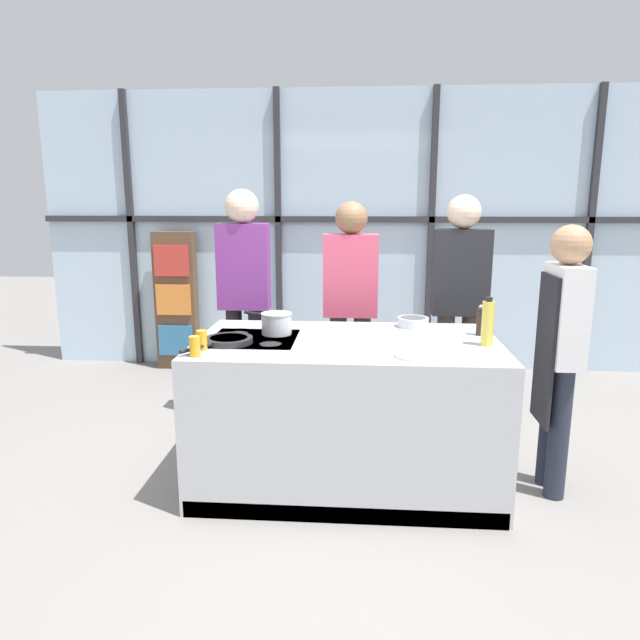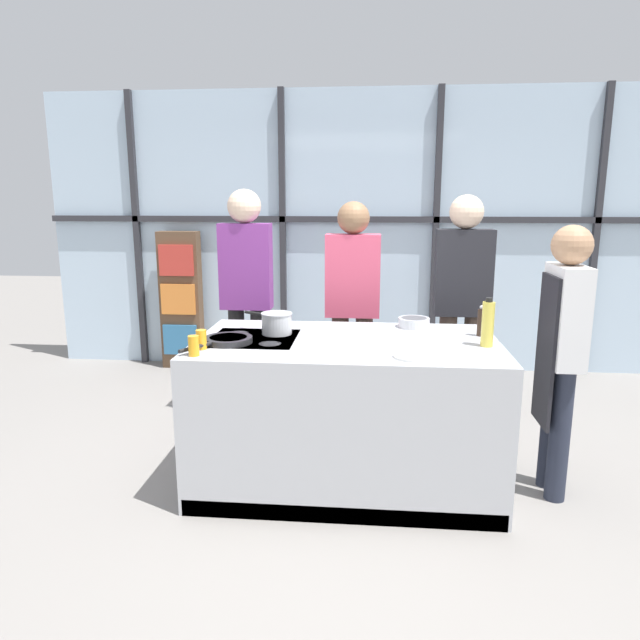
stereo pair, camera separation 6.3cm
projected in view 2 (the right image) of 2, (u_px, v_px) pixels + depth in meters
name	position (u px, v px, depth m)	size (l,w,h in m)	color
ground_plane	(345.00, 478.00, 3.63)	(18.00, 18.00, 0.00)	gray
back_window_wall	(358.00, 233.00, 5.77)	(6.40, 0.10, 2.80)	silver
bookshelf	(181.00, 300.00, 5.90)	(0.42, 0.19, 1.42)	brown
demo_island	(346.00, 411.00, 3.53)	(1.82, 1.04, 0.91)	#B7BABF
chef	(562.00, 343.00, 3.27)	(0.22, 0.37, 1.61)	#232838
spectator_far_left	(246.00, 288.00, 4.40)	(0.39, 0.25, 1.82)	black
spectator_center_left	(353.00, 299.00, 4.34)	(0.41, 0.24, 1.73)	#47382D
spectator_center_right	(462.00, 296.00, 4.26)	(0.41, 0.25, 1.77)	#47382D
frying_pan	(227.00, 340.00, 3.37)	(0.34, 0.46, 0.04)	#232326
saucepan	(276.00, 323.00, 3.58)	(0.33, 0.24, 0.13)	silver
white_plate	(414.00, 356.00, 3.06)	(0.22, 0.22, 0.01)	white
mixing_bowl	(414.00, 322.00, 3.77)	(0.21, 0.21, 0.06)	silver
oil_bottle	(488.00, 324.00, 3.27)	(0.07, 0.07, 0.29)	#E0CC4C
pepper_grinder	(481.00, 322.00, 3.52)	(0.05, 0.05, 0.19)	#332319
juice_glass_near	(194.00, 346.00, 3.09)	(0.06, 0.06, 0.11)	orange
juice_glass_far	(201.00, 340.00, 3.22)	(0.06, 0.06, 0.11)	orange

